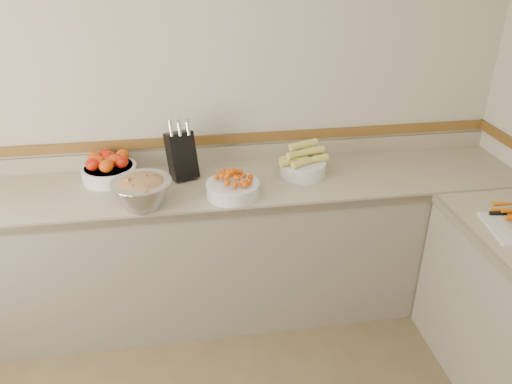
{
  "coord_description": "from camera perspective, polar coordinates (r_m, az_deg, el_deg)",
  "views": [
    {
      "loc": [
        -0.01,
        -0.92,
        2.22
      ],
      "look_at": [
        0.35,
        1.35,
        1.0
      ],
      "focal_mm": 35.0,
      "sensor_mm": 36.0,
      "label": 1
    }
  ],
  "objects": [
    {
      "name": "back_wall",
      "position": [
        3.06,
        -8.53,
        10.17
      ],
      "size": [
        4.0,
        0.0,
        4.0
      ],
      "primitive_type": "plane",
      "rotation": [
        1.57,
        0.0,
        0.0
      ],
      "color": "#B9B198",
      "rests_on": "ground_plane"
    },
    {
      "name": "counter_back",
      "position": [
        3.14,
        -7.31,
        -6.54
      ],
      "size": [
        4.0,
        0.65,
        1.08
      ],
      "color": "#9C9071",
      "rests_on": "ground_plane"
    },
    {
      "name": "rhubarb_bowl",
      "position": [
        2.69,
        -12.89,
        0.16
      ],
      "size": [
        0.32,
        0.32,
        0.18
      ],
      "color": "#B2B2BA",
      "rests_on": "counter_back"
    },
    {
      "name": "tomato_bowl",
      "position": [
        3.05,
        -16.49,
        2.66
      ],
      "size": [
        0.32,
        0.32,
        0.16
      ],
      "color": "silver",
      "rests_on": "counter_back"
    },
    {
      "name": "corn_bowl",
      "position": [
        3.0,
        5.37,
        3.18
      ],
      "size": [
        0.31,
        0.28,
        0.2
      ],
      "color": "silver",
      "rests_on": "counter_back"
    },
    {
      "name": "cherry_tomato_bowl",
      "position": [
        2.76,
        -2.66,
        0.63
      ],
      "size": [
        0.3,
        0.3,
        0.16
      ],
      "color": "silver",
      "rests_on": "counter_back"
    },
    {
      "name": "knife_block",
      "position": [
        2.96,
        -8.52,
        4.31
      ],
      "size": [
        0.2,
        0.22,
        0.36
      ],
      "color": "black",
      "rests_on": "counter_back"
    }
  ]
}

